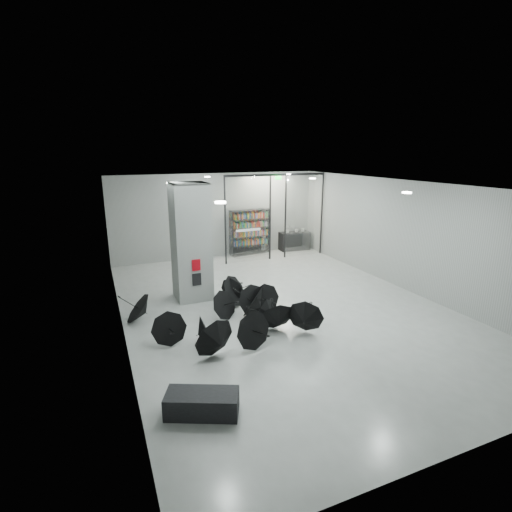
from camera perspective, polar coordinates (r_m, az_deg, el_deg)
name	(u,v)px	position (r m, az deg, el deg)	size (l,w,h in m)	color
room	(283,222)	(12.20, 4.05, 4.99)	(14.00, 14.02, 4.01)	gray
column	(191,242)	(13.38, -9.56, 2.04)	(1.20, 1.20, 4.00)	slate
fire_cabinet	(196,265)	(12.96, -8.79, -1.33)	(0.28, 0.04, 0.38)	#A50A07
info_panel	(197,279)	(13.11, -8.70, -3.43)	(0.30, 0.03, 0.42)	black
exit_sign	(278,178)	(17.86, 3.32, 11.40)	(0.30, 0.06, 0.15)	#0CE533
glass_partition	(276,213)	(18.22, 2.94, 6.29)	(5.06, 0.08, 4.00)	silver
bench	(202,403)	(8.17, -7.94, -20.69)	(1.42, 0.61, 0.46)	black
bookshelf	(250,232)	(19.22, -0.86, 3.56)	(2.03, 0.41, 2.24)	black
shop_counter	(294,241)	(20.28, 5.67, 2.23)	(1.57, 0.63, 0.94)	black
umbrella_cluster	(236,317)	(11.46, -2.91, -8.97)	(5.32, 4.68, 1.33)	black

